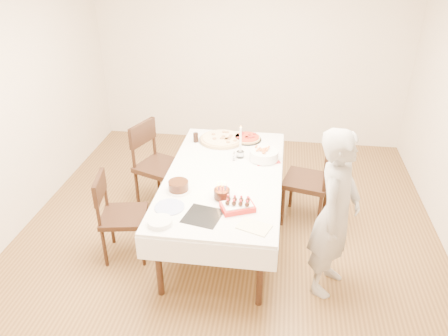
# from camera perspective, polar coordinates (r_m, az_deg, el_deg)

# --- Properties ---
(floor) EXTENTS (5.00, 5.00, 0.00)m
(floor) POSITION_cam_1_polar(r_m,az_deg,el_deg) (4.76, 0.46, -8.76)
(floor) COLOR brown
(floor) RESTS_ON ground
(wall_back) EXTENTS (4.50, 0.04, 2.70)m
(wall_back) POSITION_cam_1_polar(r_m,az_deg,el_deg) (6.45, 3.55, 14.78)
(wall_back) COLOR beige
(wall_back) RESTS_ON floor
(wall_front) EXTENTS (4.50, 0.04, 2.70)m
(wall_front) POSITION_cam_1_polar(r_m,az_deg,el_deg) (2.04, -9.37, -20.87)
(wall_front) COLOR beige
(wall_front) RESTS_ON floor
(wall_left) EXTENTS (0.04, 5.00, 2.70)m
(wall_left) POSITION_cam_1_polar(r_m,az_deg,el_deg) (4.89, -26.82, 7.16)
(wall_left) COLOR beige
(wall_left) RESTS_ON floor
(dining_table) EXTENTS (1.85, 2.41, 0.75)m
(dining_table) POSITION_cam_1_polar(r_m,az_deg,el_deg) (4.55, 0.00, -4.93)
(dining_table) COLOR silver
(dining_table) RESTS_ON floor
(chair_right_savory) EXTENTS (0.61, 0.61, 1.00)m
(chair_right_savory) POSITION_cam_1_polar(r_m,az_deg,el_deg) (4.82, 10.76, -1.66)
(chair_right_savory) COLOR #321A10
(chair_right_savory) RESTS_ON floor
(chair_left_savory) EXTENTS (0.67, 0.67, 1.02)m
(chair_left_savory) POSITION_cam_1_polar(r_m,az_deg,el_deg) (5.06, -8.33, 0.18)
(chair_left_savory) COLOR #321A10
(chair_left_savory) RESTS_ON floor
(chair_left_dessert) EXTENTS (0.54, 0.54, 0.90)m
(chair_left_dessert) POSITION_cam_1_polar(r_m,az_deg,el_deg) (4.36, -12.94, -6.18)
(chair_left_dessert) COLOR #321A10
(chair_left_dessert) RESTS_ON floor
(person) EXTENTS (0.57, 0.67, 1.56)m
(person) POSITION_cam_1_polar(r_m,az_deg,el_deg) (3.82, 14.36, -5.87)
(person) COLOR #A49F9B
(person) RESTS_ON floor
(pizza_white) EXTENTS (0.64, 0.64, 0.04)m
(pizza_white) POSITION_cam_1_polar(r_m,az_deg,el_deg) (5.05, -0.29, 3.81)
(pizza_white) COLOR beige
(pizza_white) RESTS_ON dining_table
(pizza_pepperoni) EXTENTS (0.41, 0.41, 0.04)m
(pizza_pepperoni) POSITION_cam_1_polar(r_m,az_deg,el_deg) (5.08, 3.01, 3.92)
(pizza_pepperoni) COLOR red
(pizza_pepperoni) RESTS_ON dining_table
(red_placemat) EXTENTS (0.33, 0.33, 0.01)m
(red_placemat) POSITION_cam_1_polar(r_m,az_deg,el_deg) (4.66, 5.44, 1.14)
(red_placemat) COLOR #B21E1E
(red_placemat) RESTS_ON dining_table
(pasta_bowl) EXTENTS (0.35, 0.35, 0.10)m
(pasta_bowl) POSITION_cam_1_polar(r_m,az_deg,el_deg) (4.63, 5.24, 1.73)
(pasta_bowl) COLOR white
(pasta_bowl) RESTS_ON dining_table
(taper_candle) EXTENTS (0.09, 0.09, 0.37)m
(taper_candle) POSITION_cam_1_polar(r_m,az_deg,el_deg) (4.60, 2.16, 3.47)
(taper_candle) COLOR white
(taper_candle) RESTS_ON dining_table
(shaker_pair) EXTENTS (0.08, 0.08, 0.08)m
(shaker_pair) POSITION_cam_1_polar(r_m,az_deg,el_deg) (4.60, 1.28, 1.45)
(shaker_pair) COLOR white
(shaker_pair) RESTS_ON dining_table
(cola_glass) EXTENTS (0.07, 0.07, 0.11)m
(cola_glass) POSITION_cam_1_polar(r_m,az_deg,el_deg) (5.02, -3.71, 4.00)
(cola_glass) COLOR black
(cola_glass) RESTS_ON dining_table
(layer_cake) EXTENTS (0.30, 0.30, 0.10)m
(layer_cake) POSITION_cam_1_polar(r_m,az_deg,el_deg) (4.08, -5.97, -2.36)
(layer_cake) COLOR #381B0E
(layer_cake) RESTS_ON dining_table
(cake_board) EXTENTS (0.36, 0.36, 0.01)m
(cake_board) POSITION_cam_1_polar(r_m,az_deg,el_deg) (3.74, -2.78, -6.31)
(cake_board) COLOR black
(cake_board) RESTS_ON dining_table
(birthday_cake) EXTENTS (0.18, 0.18, 0.15)m
(birthday_cake) POSITION_cam_1_polar(r_m,az_deg,el_deg) (3.93, -0.28, -2.93)
(birthday_cake) COLOR #37190F
(birthday_cake) RESTS_ON dining_table
(strawberry_box) EXTENTS (0.34, 0.29, 0.07)m
(strawberry_box) POSITION_cam_1_polar(r_m,az_deg,el_deg) (3.81, 1.78, -4.97)
(strawberry_box) COLOR red
(strawberry_box) RESTS_ON dining_table
(box_lid) EXTENTS (0.30, 0.25, 0.02)m
(box_lid) POSITION_cam_1_polar(r_m,az_deg,el_deg) (3.62, 3.94, -7.73)
(box_lid) COLOR beige
(box_lid) RESTS_ON dining_table
(plate_stack) EXTENTS (0.24, 0.24, 0.04)m
(plate_stack) POSITION_cam_1_polar(r_m,az_deg,el_deg) (3.67, -8.36, -6.98)
(plate_stack) COLOR white
(plate_stack) RESTS_ON dining_table
(china_plate) EXTENTS (0.33, 0.33, 0.01)m
(china_plate) POSITION_cam_1_polar(r_m,az_deg,el_deg) (3.87, -7.13, -5.08)
(china_plate) COLOR white
(china_plate) RESTS_ON dining_table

